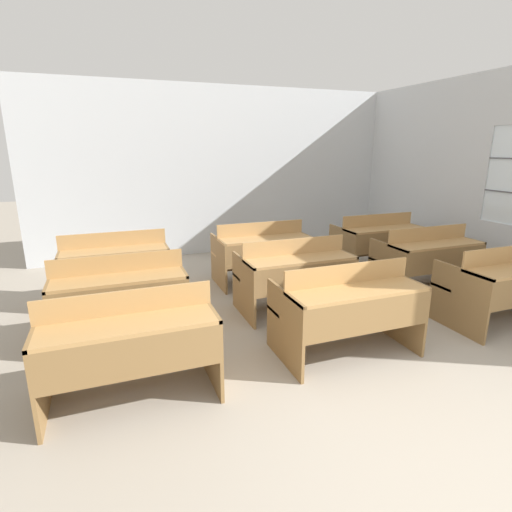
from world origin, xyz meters
TOP-DOWN VIEW (x-y plane):
  - wall_back at (0.00, 5.79)m, footprint 6.41×0.06m
  - wall_right_with_window at (3.18, 2.95)m, footprint 0.06×5.76m
  - bench_front_left at (-1.86, 1.71)m, footprint 1.25×0.74m
  - bench_front_center at (0.04, 1.72)m, footprint 1.25×0.74m
  - bench_front_right at (1.99, 1.69)m, footprint 1.25×0.74m
  - bench_second_left at (-1.89, 2.79)m, footprint 1.25×0.74m
  - bench_second_center at (0.03, 2.80)m, footprint 1.25×0.74m
  - bench_second_right at (1.97, 2.82)m, footprint 1.25×0.74m
  - bench_third_left at (-1.89, 3.91)m, footprint 1.25×0.74m
  - bench_third_center at (0.04, 3.89)m, footprint 1.25×0.74m
  - bench_third_right at (1.99, 3.89)m, footprint 1.25×0.74m

SIDE VIEW (x-z plane):
  - bench_front_left at x=-1.86m, z-range 0.03..0.89m
  - bench_front_center at x=0.04m, z-range 0.03..0.89m
  - bench_front_right at x=1.99m, z-range 0.03..0.89m
  - bench_second_left at x=-1.89m, z-range 0.03..0.89m
  - bench_second_center at x=0.03m, z-range 0.03..0.89m
  - bench_second_right at x=1.97m, z-range 0.03..0.89m
  - bench_third_left at x=-1.89m, z-range 0.03..0.89m
  - bench_third_center at x=0.04m, z-range 0.03..0.89m
  - bench_third_right at x=1.99m, z-range 0.03..0.89m
  - wall_right_with_window at x=3.18m, z-range -0.01..2.87m
  - wall_back at x=0.00m, z-range 0.00..2.88m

